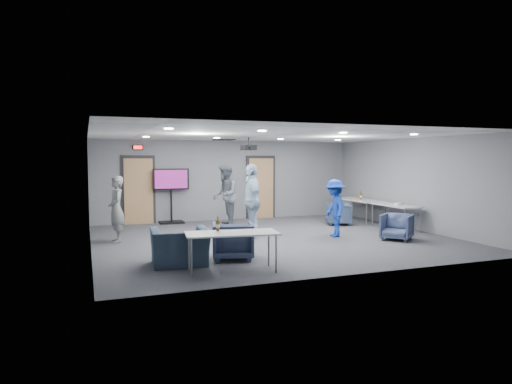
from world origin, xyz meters
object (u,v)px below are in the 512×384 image
object	(u,v)px
chair_right_a	(338,214)
table_right_a	(359,201)
person_c	(252,201)
chair_front_a	(233,241)
person_a	(116,209)
person_d	(335,208)
table_right_b	(395,206)
bottle_right	(361,196)
projector	(249,147)
chair_right_c	(397,227)
bottle_front	(218,226)
person_b	(225,195)
tv_stand	(171,192)
table_front_left	(232,235)
chair_front_b	(180,247)

from	to	relation	value
chair_right_a	table_right_a	bearing A→B (deg)	137.15
chair_right_a	table_right_a	size ratio (longest dim) A/B	0.38
person_c	chair_front_a	world-z (taller)	person_c
person_a	person_d	world-z (taller)	person_a
chair_right_a	table_right_b	distance (m)	1.82
bottle_right	projector	bearing A→B (deg)	-167.18
person_c	chair_right_c	world-z (taller)	person_c
chair_front_a	chair_right_a	bearing A→B (deg)	-128.09
person_d	bottle_front	xyz separation A→B (m)	(-3.92, -2.40, 0.06)
person_a	table_right_a	bearing A→B (deg)	94.92
chair_front_a	bottle_right	size ratio (longest dim) A/B	2.91
person_d	table_right_a	world-z (taller)	person_d
person_a	bottle_right	xyz separation A→B (m)	(7.92, 1.16, 0.00)
person_b	chair_right_a	world-z (taller)	person_b
tv_stand	chair_front_a	bearing A→B (deg)	-87.44
person_b	person_c	xyz separation A→B (m)	(0.07, -2.22, 0.01)
person_c	tv_stand	size ratio (longest dim) A/B	1.10
person_a	chair_front_a	size ratio (longest dim) A/B	1.96
bottle_front	bottle_right	bearing A→B (deg)	37.04
chair_front_a	table_front_left	world-z (taller)	chair_front_a
person_a	chair_front_a	xyz separation A→B (m)	(2.14, -2.86, -0.45)
bottle_right	projector	xyz separation A→B (m)	(-4.34, -0.99, 1.57)
table_right_a	tv_stand	world-z (taller)	tv_stand
person_a	tv_stand	xyz separation A→B (m)	(1.88, 2.88, 0.17)
table_right_a	bottle_right	size ratio (longest dim) A/B	6.77
bottle_front	chair_front_a	bearing A→B (deg)	54.64
person_c	chair_front_a	bearing A→B (deg)	-23.22
bottle_front	table_front_left	bearing A→B (deg)	-53.60
person_a	chair_front_b	xyz separation A→B (m)	(1.00, -3.02, -0.47)
bottle_front	person_c	bearing A→B (deg)	59.48
table_right_b	chair_right_a	bearing A→B (deg)	38.03
person_c	chair_right_a	xyz separation A→B (m)	(3.39, 1.28, -0.63)
table_right_a	projector	size ratio (longest dim) A/B	5.00
person_d	person_a	bearing A→B (deg)	-88.84
person_d	chair_front_b	xyz separation A→B (m)	(-4.53, -1.82, -0.41)
person_c	chair_right_c	size ratio (longest dim) A/B	2.63
person_c	person_d	world-z (taller)	person_c
chair_front_b	table_front_left	size ratio (longest dim) A/B	0.62
person_d	projector	bearing A→B (deg)	-111.61
chair_right_c	bottle_front	distance (m)	5.36
table_right_b	table_front_left	bearing A→B (deg)	117.40
person_b	bottle_front	world-z (taller)	person_b
table_right_a	chair_right_c	bearing A→B (deg)	162.06
person_b	bottle_right	xyz separation A→B (m)	(4.60, -0.47, -0.13)
person_a	person_d	xyz separation A→B (m)	(5.53, -1.20, -0.06)
chair_right_a	table_right_b	size ratio (longest dim) A/B	0.45
bottle_right	projector	world-z (taller)	projector
person_b	projector	size ratio (longest dim) A/B	4.89
bottle_front	tv_stand	size ratio (longest dim) A/B	0.15
chair_right_c	bottle_right	bearing A→B (deg)	122.33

